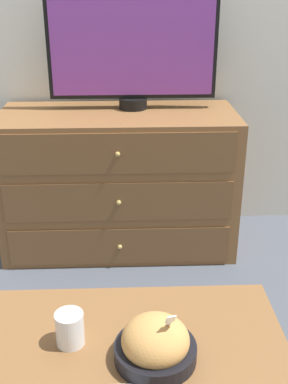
{
  "coord_description": "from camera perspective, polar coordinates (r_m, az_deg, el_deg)",
  "views": [
    {
      "loc": [
        0.02,
        -2.62,
        1.35
      ],
      "look_at": [
        0.08,
        -1.26,
        0.74
      ],
      "focal_mm": 45.0,
      "sensor_mm": 36.0,
      "label": 1
    }
  ],
  "objects": [
    {
      "name": "tv",
      "position": [
        2.45,
        -1.37,
        16.3
      ],
      "size": [
        0.83,
        0.14,
        0.54
      ],
      "color": "black",
      "rests_on": "dresser"
    },
    {
      "name": "drink_cup",
      "position": [
        1.38,
        -8.77,
        -15.9
      ],
      "size": [
        0.08,
        0.08,
        0.1
      ],
      "color": "white",
      "rests_on": "coffee_table"
    },
    {
      "name": "ground_plane",
      "position": [
        2.95,
        -2.48,
        -3.1
      ],
      "size": [
        12.0,
        12.0,
        0.0
      ],
      "primitive_type": "plane",
      "color": "#474C56"
    },
    {
      "name": "dresser",
      "position": [
        2.53,
        -2.97,
        1.28
      ],
      "size": [
        1.19,
        0.53,
        0.73
      ],
      "color": "brown",
      "rests_on": "ground_plane"
    },
    {
      "name": "takeout_bowl",
      "position": [
        1.31,
        1.36,
        -17.58
      ],
      "size": [
        0.22,
        0.22,
        0.17
      ],
      "color": "black",
      "rests_on": "coffee_table"
    },
    {
      "name": "coffee_table",
      "position": [
        1.4,
        -3.74,
        -20.13
      ],
      "size": [
        0.97,
        0.59,
        0.43
      ],
      "color": "brown",
      "rests_on": "ground_plane"
    }
  ]
}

